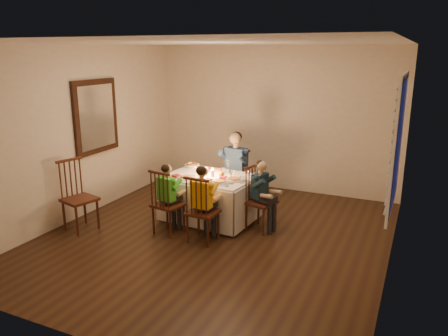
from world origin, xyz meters
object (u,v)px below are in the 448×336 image
at_px(adult, 235,205).
at_px(child_teal, 261,229).
at_px(chair_near_right, 203,241).
at_px(serving_bowl, 192,166).
at_px(child_yellow, 203,241).
at_px(dining_table, 210,189).
at_px(child_green, 169,232).
at_px(chair_adult, 235,205).
at_px(chair_end, 261,229).
at_px(chair_extra, 82,229).
at_px(chair_near_left, 169,232).

bearing_deg(adult, child_teal, -38.63).
xyz_separation_m(chair_near_right, serving_bowl, (-0.74, 1.07, 0.72)).
bearing_deg(serving_bowl, child_yellow, -55.26).
distance_m(child_yellow, child_teal, 0.90).
xyz_separation_m(dining_table, child_green, (-0.30, -0.70, -0.49)).
bearing_deg(child_green, adult, -96.42).
distance_m(chair_adult, chair_end, 1.09).
bearing_deg(child_teal, child_yellow, 154.32).
relative_size(adult, child_green, 1.23).
distance_m(dining_table, chair_near_right, 0.94).
xyz_separation_m(adult, serving_bowl, (-0.57, -0.42, 0.72)).
bearing_deg(dining_table, adult, 86.98).
height_order(chair_end, chair_extra, chair_extra).
relative_size(child_green, child_teal, 0.98).
xyz_separation_m(adult, child_teal, (0.75, -0.79, 0.00)).
distance_m(dining_table, child_teal, 0.98).
relative_size(chair_near_right, adult, 0.76).
relative_size(chair_adult, child_yellow, 0.88).
relative_size(child_green, child_yellow, 0.95).
xyz_separation_m(chair_end, child_teal, (0.00, 0.00, 0.00)).
relative_size(adult, serving_bowl, 5.55).
xyz_separation_m(chair_adult, chair_extra, (-1.60, -1.86, 0.00)).
relative_size(adult, child_teal, 1.21).
bearing_deg(serving_bowl, chair_adult, 36.53).
xyz_separation_m(chair_adult, child_green, (-0.40, -1.43, 0.00)).
distance_m(dining_table, child_green, 0.91).
bearing_deg(child_teal, chair_adult, 57.33).
height_order(chair_adult, serving_bowl, serving_bowl).
bearing_deg(chair_extra, chair_near_left, -55.69).
height_order(chair_end, child_yellow, child_yellow).
relative_size(chair_adult, chair_end, 1.00).
relative_size(dining_table, child_yellow, 1.31).
bearing_deg(chair_adult, dining_table, -89.42).
xyz_separation_m(child_yellow, serving_bowl, (-0.74, 1.07, 0.72)).
distance_m(dining_table, adult, 0.89).
xyz_separation_m(dining_table, chair_end, (0.84, -0.06, -0.49)).
height_order(dining_table, child_yellow, dining_table).
bearing_deg(serving_bowl, chair_near_left, -80.69).
relative_size(dining_table, chair_near_left, 1.49).
xyz_separation_m(chair_end, child_green, (-1.15, -0.64, 0.00)).
bearing_deg(chair_adult, chair_near_left, -97.61).
relative_size(chair_near_left, serving_bowl, 4.20).
relative_size(chair_near_left, chair_end, 1.00).
bearing_deg(chair_extra, chair_near_right, -63.47).
distance_m(child_yellow, serving_bowl, 1.48).
distance_m(chair_adult, child_teal, 1.09).
distance_m(chair_end, child_yellow, 0.90).
relative_size(chair_near_right, chair_end, 1.00).
distance_m(child_green, serving_bowl, 1.25).
xyz_separation_m(chair_extra, child_green, (1.20, 0.43, 0.00)).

